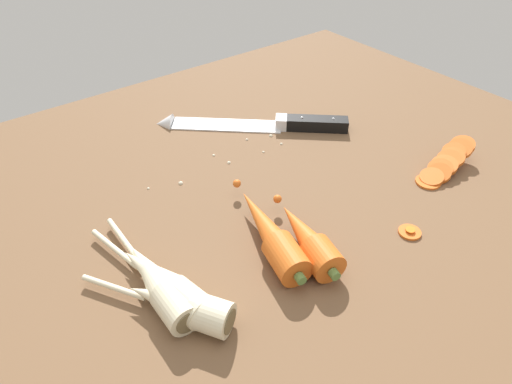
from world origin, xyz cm
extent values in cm
cube|color=brown|center=(0.00, 0.00, -2.00)|extent=(120.00, 90.00, 4.00)
cube|color=silver|center=(8.86, 18.47, 0.25)|extent=(17.87, 16.58, 0.50)
cone|color=silver|center=(0.49, 25.91, 0.25)|extent=(4.87, 4.95, 3.96)
cube|color=silver|center=(16.33, 11.82, 1.10)|extent=(3.45, 3.53, 2.20)
cube|color=black|center=(21.18, 7.50, 1.10)|extent=(10.08, 9.40, 2.20)
sphere|color=silver|center=(19.09, 9.36, 2.20)|extent=(0.50, 0.50, 0.50)
sphere|color=silver|center=(23.28, 5.63, 2.20)|extent=(0.50, 0.50, 0.50)
cylinder|color=#D6601E|center=(-5.34, -15.11, 2.10)|extent=(5.45, 6.58, 4.20)
cone|color=#D6601E|center=(-3.70, -8.41, 2.10)|extent=(7.16, 14.34, 3.99)
sphere|color=#D6601E|center=(-1.46, 0.70, 2.10)|extent=(1.20, 1.20, 1.20)
cylinder|color=#5B7F3D|center=(-6.17, -18.48, 2.10)|extent=(1.40, 1.26, 1.20)
cylinder|color=#D6601E|center=(-1.95, -17.71, 2.10)|extent=(5.11, 5.24, 4.20)
cone|color=#D6601E|center=(-0.71, -12.61, 2.10)|extent=(6.36, 11.13, 3.99)
sphere|color=#D6601E|center=(0.98, -5.68, 2.10)|extent=(1.20, 1.20, 1.20)
cylinder|color=#5B7F3D|center=(-2.61, -20.41, 2.10)|extent=(1.40, 1.26, 1.20)
cylinder|color=beige|center=(-18.20, -13.45, 2.00)|extent=(4.89, 5.68, 4.00)
cone|color=beige|center=(-19.53, -6.62, 2.00)|extent=(5.44, 9.47, 3.80)
cylinder|color=beige|center=(-20.90, 0.37, 1.10)|extent=(2.53, 9.59, 0.70)
cylinder|color=brown|center=(-17.72, -15.91, 2.00)|extent=(2.81, 0.83, 2.80)
cylinder|color=beige|center=(-19.50, -13.24, 2.00)|extent=(4.05, 5.03, 4.00)
cone|color=beige|center=(-19.42, -6.32, 2.00)|extent=(3.90, 8.90, 3.80)
cylinder|color=beige|center=(-19.34, 0.77, 1.10)|extent=(0.81, 9.59, 0.70)
cylinder|color=brown|center=(-19.53, -15.73, 2.00)|extent=(2.80, 0.33, 2.80)
cylinder|color=beige|center=(-17.13, -16.40, 2.00)|extent=(5.72, 5.87, 4.00)
cone|color=beige|center=(-20.32, -11.14, 2.00)|extent=(7.34, 8.71, 3.80)
cylinder|color=beige|center=(-23.60, -5.74, 1.10)|extent=(5.02, 7.66, 0.70)
cylinder|color=brown|center=(-15.98, -18.30, 2.00)|extent=(2.55, 1.71, 2.80)
cylinder|color=#D6601E|center=(23.61, -14.79, 0.35)|extent=(3.81, 3.81, 0.70)
cylinder|color=#D6601E|center=(24.48, -14.71, 0.60)|extent=(3.73, 3.66, 1.83)
cylinder|color=#D6601E|center=(26.00, -14.94, 0.84)|extent=(3.63, 3.60, 2.37)
cylinder|color=#D6601E|center=(26.72, -14.54, 1.08)|extent=(3.92, 3.89, 2.26)
cylinder|color=#D6601E|center=(27.79, -14.50, 1.33)|extent=(4.09, 4.03, 1.97)
cylinder|color=#D6601E|center=(29.32, -14.21, 1.57)|extent=(3.88, 3.84, 2.27)
cylinder|color=#D6601E|center=(29.98, -14.26, 1.82)|extent=(3.97, 3.92, 2.14)
cylinder|color=#D6601E|center=(31.13, -13.71, 2.06)|extent=(3.70, 3.66, 2.18)
cylinder|color=#D6601E|center=(32.43, -13.89, 2.31)|extent=(3.91, 3.90, 2.46)
cylinder|color=#D6601E|center=(33.31, -13.76, 2.55)|extent=(3.87, 3.83, 2.19)
cylinder|color=#D6601E|center=(12.16, -20.19, 0.35)|extent=(3.04, 3.04, 0.70)
cylinder|color=orange|center=(12.16, -20.19, 0.62)|extent=(1.28, 1.28, 0.16)
sphere|color=beige|center=(1.50, 11.61, 0.25)|extent=(0.50, 0.50, 0.50)
sphere|color=beige|center=(-6.78, 8.23, 0.36)|extent=(0.73, 0.73, 0.73)
sphere|color=beige|center=(12.76, 7.48, 0.25)|extent=(0.50, 0.50, 0.50)
sphere|color=beige|center=(2.28, 8.28, 0.29)|extent=(0.59, 0.59, 0.59)
sphere|color=beige|center=(8.76, 7.37, 0.23)|extent=(0.45, 0.45, 0.45)
sphere|color=beige|center=(8.87, 12.24, 0.25)|extent=(0.49, 0.49, 0.49)
sphere|color=beige|center=(-11.33, 10.07, 0.22)|extent=(0.44, 0.44, 0.44)
sphere|color=beige|center=(13.01, 10.66, 0.32)|extent=(0.64, 0.64, 0.64)
camera|label=1|loc=(-31.47, -43.11, 42.44)|focal=31.97mm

